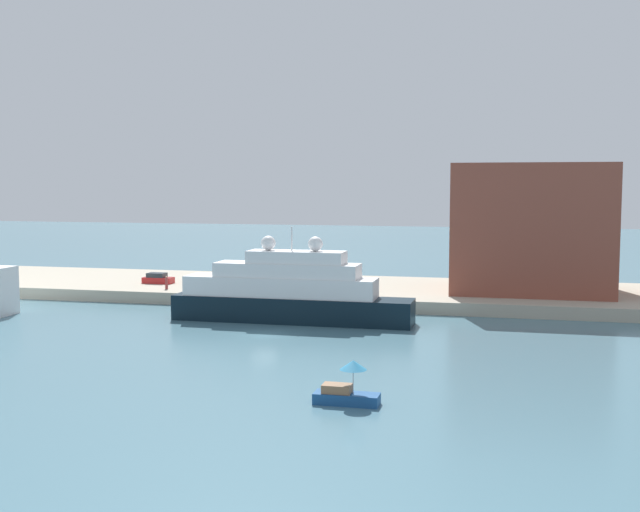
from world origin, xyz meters
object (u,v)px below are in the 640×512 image
at_px(harbor_building, 531,228).
at_px(parked_car, 158,279).
at_px(mooring_bollard, 331,294).
at_px(person_figure, 166,283).
at_px(large_yacht, 288,293).
at_px(small_motorboat, 347,389).

height_order(harbor_building, parked_car, harbor_building).
bearing_deg(mooring_bollard, person_figure, 175.04).
bearing_deg(large_yacht, person_figure, 150.28).
height_order(harbor_building, mooring_bollard, harbor_building).
height_order(large_yacht, parked_car, large_yacht).
relative_size(small_motorboat, person_figure, 2.63).
xyz_separation_m(small_motorboat, mooring_bollard, (-10.02, 39.11, 0.79)).
bearing_deg(small_motorboat, parked_car, 127.72).
height_order(large_yacht, person_figure, large_yacht).
xyz_separation_m(large_yacht, harbor_building, (25.82, 20.54, 6.29)).
relative_size(large_yacht, person_figure, 15.43).
distance_m(small_motorboat, parked_car, 58.50).
height_order(small_motorboat, harbor_building, harbor_building).
bearing_deg(harbor_building, mooring_bollard, -153.80).
height_order(large_yacht, mooring_bollard, large_yacht).
distance_m(harbor_building, mooring_bollard, 26.87).
bearing_deg(parked_car, mooring_bollard, -15.53).
height_order(parked_car, mooring_bollard, parked_car).
distance_m(large_yacht, mooring_bollard, 9.63).
height_order(large_yacht, harbor_building, harbor_building).
bearing_deg(small_motorboat, large_yacht, 113.00).
distance_m(small_motorboat, harbor_building, 52.83).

